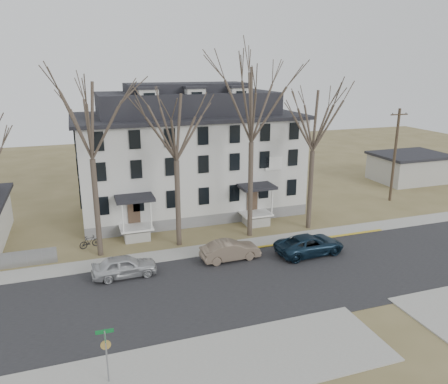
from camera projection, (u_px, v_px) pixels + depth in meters
name	position (u px, v px, depth m)	size (l,w,h in m)	color
ground	(294.00, 293.00, 27.11)	(120.00, 120.00, 0.00)	olive
main_road	(280.00, 279.00, 28.93)	(120.00, 10.00, 0.04)	#27272A
far_sidewalk	(246.00, 245.00, 34.37)	(120.00, 2.00, 0.08)	#A09F97
near_sidewalk_left	(190.00, 373.00, 20.09)	(20.00, 5.00, 0.08)	#A09F97
yellow_curb	(308.00, 241.00, 35.11)	(14.00, 0.25, 0.06)	gold
boarding_house	(189.00, 155.00, 41.27)	(20.80, 12.36, 12.05)	slate
distant_building	(409.00, 167.00, 52.88)	(8.50, 6.50, 3.35)	#A09F97
tree_far_left	(89.00, 115.00, 29.67)	(8.40, 8.40, 13.72)	#473B31
tree_mid_left	(175.00, 122.00, 31.75)	(7.80, 7.80, 12.74)	#473B31
tree_center	(252.00, 100.00, 33.19)	(9.00, 9.00, 14.70)	#473B31
tree_mid_right	(314.00, 117.00, 35.32)	(7.80, 7.80, 12.74)	#473B31
utility_pole_far	(395.00, 154.00, 44.19)	(2.00, 0.28, 9.50)	#3D3023
car_silver	(124.00, 267.00, 29.04)	(1.72, 4.26, 1.45)	#BBBDBF
car_tan	(230.00, 251.00, 31.55)	(1.51, 4.32, 1.42)	#736250
car_navy	(310.00, 245.00, 32.51)	(2.42, 5.24, 1.46)	#102232
bicycle_left	(138.00, 235.00, 35.16)	(0.59, 1.69, 0.89)	black
bicycle_right	(90.00, 242.00, 33.64)	(0.46, 1.61, 0.97)	black
street_sign	(106.00, 348.00, 19.01)	(0.77, 0.77, 2.72)	gray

